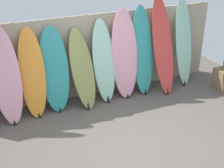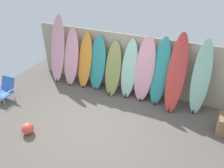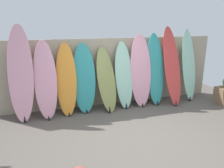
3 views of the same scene
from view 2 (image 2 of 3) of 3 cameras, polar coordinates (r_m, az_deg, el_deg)
The scene contains 14 objects.
ground at distance 5.75m, azimuth -4.14°, elevation -10.41°, with size 7.68×7.68×0.00m, color #5B544C.
fence_back at distance 6.80m, azimuth 3.38°, elevation 5.69°, with size 6.08×0.11×1.80m.
surfboard_pink_0 at distance 7.46m, azimuth -14.03°, elevation 8.61°, with size 0.59×0.63×2.18m.
surfboard_pink_1 at distance 7.22m, azimuth -10.61°, elevation 6.77°, with size 0.52×0.60×1.82m.
surfboard_orange_2 at distance 7.02m, azimuth -7.09°, elevation 5.95°, with size 0.54×0.57×1.74m.
surfboard_teal_3 at distance 6.84m, azimuth -3.84°, elevation 5.34°, with size 0.60×0.51×1.71m.
surfboard_olive_4 at distance 6.61m, azimuth 0.27°, elevation 3.84°, with size 0.55×0.71×1.61m.
surfboard_seafoam_5 at distance 6.47m, azimuth 4.47°, elevation 3.77°, with size 0.48×0.54×1.73m.
surfboard_pink_6 at distance 6.29m, azimuth 8.46°, elevation 3.68°, with size 0.62×0.55×1.91m.
surfboard_teal_7 at distance 6.22m, azimuth 12.41°, elevation 3.00°, with size 0.52×0.58×1.93m.
surfboard_red_8 at distance 6.04m, azimuth 16.41°, elevation 2.39°, with size 0.50×0.77×2.10m.
surfboard_seafoam_9 at distance 6.13m, azimuth 22.20°, elevation 1.38°, with size 0.52×0.56×2.03m.
beach_chair at distance 7.24m, azimuth -26.11°, elevation -1.19°, with size 0.50×0.57×0.64m.
beach_ball at distance 5.78m, azimuth -21.17°, elevation -10.81°, with size 0.29×0.29×0.29m, color #E54C3F.
Camera 2 is at (2.11, -3.78, 3.79)m, focal length 35.00 mm.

